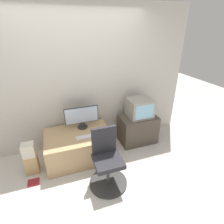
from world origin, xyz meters
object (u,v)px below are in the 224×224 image
keyboard (87,137)px  office_chair (107,163)px  crt_tv (140,108)px  book (34,182)px  main_monitor (82,117)px  cardboard_box_lower (32,164)px  mouse (101,134)px

keyboard → office_chair: (0.17, -0.59, -0.14)m
crt_tv → book: bearing=-166.0°
keyboard → crt_tv: size_ratio=0.79×
keyboard → book: (-0.93, -0.24, -0.49)m
main_monitor → cardboard_box_lower: (-0.93, -0.32, -0.55)m
mouse → office_chair: 0.60m
crt_tv → office_chair: (-0.95, -0.86, -0.40)m
keyboard → crt_tv: bearing=13.4°
main_monitor → keyboard: main_monitor is taller
mouse → cardboard_box_lower: 1.23m
main_monitor → cardboard_box_lower: size_ratio=1.86×
office_chair → book: office_chair is taller
main_monitor → crt_tv: (1.13, -0.08, 0.05)m
main_monitor → office_chair: bearing=-79.1°
crt_tv → book: crt_tv is taller
keyboard → book: 1.08m
main_monitor → keyboard: size_ratio=1.70×
mouse → book: size_ratio=0.37×
keyboard → cardboard_box_lower: keyboard is taller
office_chair → cardboard_box_lower: (-1.11, 0.61, -0.19)m
mouse → crt_tv: crt_tv is taller
cardboard_box_lower → book: 0.31m
crt_tv → office_chair: bearing=-138.1°
office_chair → book: 1.20m
keyboard → mouse: (0.24, -0.01, 0.01)m
crt_tv → office_chair: crt_tv is taller
main_monitor → mouse: (0.25, -0.36, -0.20)m
main_monitor → office_chair: (0.18, -0.93, -0.35)m
main_monitor → book: size_ratio=3.64×
cardboard_box_lower → main_monitor: bearing=19.1°
main_monitor → crt_tv: size_ratio=1.34×
main_monitor → mouse: 0.48m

